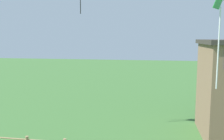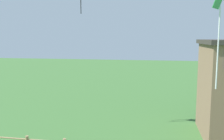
% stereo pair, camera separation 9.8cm
% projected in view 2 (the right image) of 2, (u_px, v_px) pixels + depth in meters
% --- Properties ---
extents(kite_green_diamond, '(0.66, 0.79, 3.84)m').
position_uv_depth(kite_green_diamond, '(220.00, 14.00, 8.84)').
color(kite_green_diamond, green).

